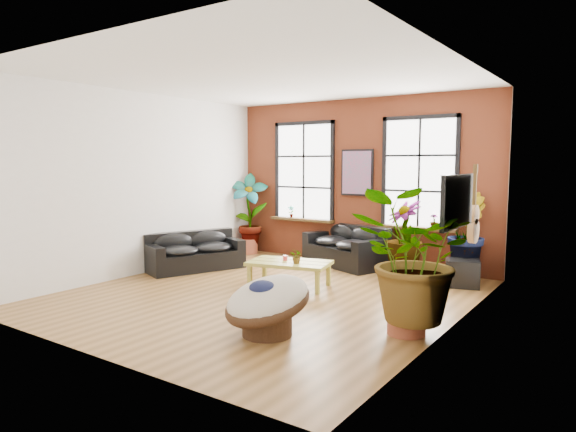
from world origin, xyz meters
The scene contains 19 objects.
room centered at (0.00, 0.15, 1.75)m, with size 6.04×6.54×3.54m.
sofa_back centered at (-0.07, 2.91, 0.38)m, with size 2.04×1.51×0.85m.
sofa_left centered at (-2.44, 0.78, 0.34)m, with size 1.45×2.07×0.76m.
coffee_table centered at (-0.02, 0.67, 0.40)m, with size 1.54×1.09×0.54m.
papasan_chair centered at (1.18, -1.59, 0.42)m, with size 1.40×1.40×0.82m.
poster centered at (0.00, 3.18, 1.95)m, with size 0.74×0.06×0.98m.
tv_wall_unit centered at (2.93, 0.60, 1.54)m, with size 0.13×1.86×1.20m.
media_box centered at (2.48, 2.38, 0.24)m, with size 0.68×0.62×0.48m.
pot_back_left centered at (-2.70, 2.83, 0.18)m, with size 0.64×0.64×0.35m.
pot_back_right centered at (2.33, 2.94, 0.18)m, with size 0.64×0.64×0.36m.
pot_right_wall centered at (2.61, -0.55, 0.18)m, with size 0.54×0.54×0.36m.
pot_mid centered at (1.31, 2.51, 0.18)m, with size 0.55×0.55×0.35m.
floor_plant_back_left centered at (-2.67, 2.84, 1.03)m, with size 0.93×0.63×1.76m, color #1E5015.
floor_plant_back_right centered at (2.34, 2.94, 0.89)m, with size 0.81×0.66×1.48m, color #1E5015.
floor_plant_right_wall centered at (2.63, -0.58, 0.99)m, with size 1.50×1.30×1.67m, color #1E5015.
floor_plant_mid centered at (1.33, 2.52, 0.80)m, with size 0.74×0.74×1.31m, color #1E5015.
table_plant centered at (0.20, 0.58, 0.57)m, with size 0.22×0.19×0.25m, color #1E5015.
sill_plant_left centered at (-1.65, 3.13, 1.04)m, with size 0.14×0.10×0.27m, color #1E5015.
sill_plant_right centered at (1.70, 3.13, 1.04)m, with size 0.15×0.15×0.27m, color #1E5015.
Camera 1 is at (4.94, -6.61, 2.17)m, focal length 32.00 mm.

